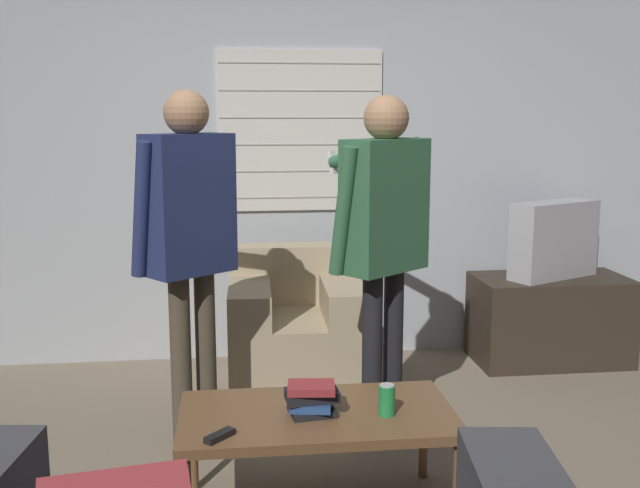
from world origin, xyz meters
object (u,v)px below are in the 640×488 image
armchair_beige (296,330)px  tv (554,240)px  coffee_table (317,421)px  soda_can (387,400)px  book_stack (312,399)px  spare_remote (220,436)px  person_left_standing (188,226)px  person_right_standing (383,223)px

armchair_beige → tv: 1.78m
coffee_table → tv: bearing=44.7°
armchair_beige → soda_can: (0.22, -1.56, 0.16)m
book_stack → spare_remote: book_stack is taller
spare_remote → book_stack: bearing=70.8°
coffee_table → soda_can: soda_can is taller
person_left_standing → soda_can: bearing=-82.3°
book_stack → spare_remote: bearing=-152.7°
tv → book_stack: bearing=18.5°
coffee_table → person_left_standing: person_left_standing is taller
coffee_table → book_stack: (-0.02, -0.02, 0.11)m
armchair_beige → coffee_table: armchair_beige is taller
tv → book_stack: 2.51m
person_right_standing → book_stack: size_ratio=7.84×
tv → person_left_standing: (-2.27, -1.02, 0.28)m
armchair_beige → coffee_table: bearing=89.9°
tv → soda_can: size_ratio=5.21×
tv → person_right_standing: size_ratio=0.38×
spare_remote → person_right_standing: bearing=93.3°
person_right_standing → book_stack: (-0.43, -0.75, -0.59)m
armchair_beige → tv: size_ratio=1.24×
coffee_table → person_left_standing: (-0.53, 0.71, 0.70)m
person_left_standing → coffee_table: bearing=-91.5°
armchair_beige → soda_can: 1.58m
person_left_standing → book_stack: 1.07m
book_stack → spare_remote: (-0.36, -0.19, -0.05)m
person_right_standing → soda_can: size_ratio=13.57×
person_right_standing → soda_can: bearing=-137.4°
coffee_table → tv: 2.49m
tv → coffee_table: bearing=18.5°
person_left_standing → book_stack: (0.50, -0.73, -0.59)m
person_left_standing → person_right_standing: person_left_standing is taller
coffee_table → armchair_beige: bearing=88.2°
tv → armchair_beige: bearing=-18.3°
armchair_beige → spare_remote: 1.76m
book_stack → spare_remote: 0.41m
person_left_standing → person_right_standing: 0.94m
soda_can → spare_remote: size_ratio=1.03×
armchair_beige → person_left_standing: 1.23m
tv → soda_can: 2.34m
coffee_table → tv: (1.74, 1.73, 0.41)m
armchair_beige → person_left_standing: bearing=55.4°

